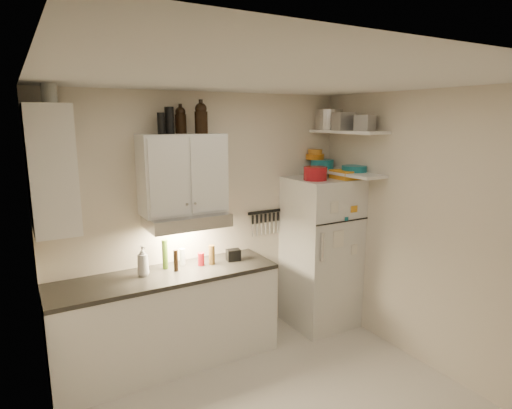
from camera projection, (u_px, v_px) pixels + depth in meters
ceiling at (290, 78)px, 2.90m from camera, size 3.20×3.00×0.02m
back_wall at (206, 220)px, 4.44m from camera, size 3.20×0.02×2.60m
left_wall at (47, 309)px, 2.37m from camera, size 0.02×3.00×2.60m
right_wall at (432, 233)px, 3.95m from camera, size 0.02×3.00×2.60m
base_cabinet at (168, 321)px, 4.08m from camera, size 2.10×0.60×0.88m
countertop at (166, 276)px, 3.99m from camera, size 2.10×0.62×0.04m
upper_cabinet at (183, 174)px, 4.04m from camera, size 0.80×0.33×0.75m
side_cabinet at (51, 169)px, 3.34m from camera, size 0.33×0.55×1.00m
range_hood at (187, 220)px, 4.07m from camera, size 0.76×0.46×0.12m
fridge at (321, 252)px, 4.84m from camera, size 0.70×0.68×1.70m
shelf_hi at (347, 132)px, 4.56m from camera, size 0.30×0.95×0.03m
shelf_lo at (346, 173)px, 4.65m from camera, size 0.30×0.95×0.03m
knife_strip at (265, 212)px, 4.76m from camera, size 0.42×0.02×0.03m
dutch_oven at (315, 173)px, 4.50m from camera, size 0.32×0.32×0.14m
book_stack at (345, 174)px, 4.61m from camera, size 0.24×0.29×0.09m
spice_jar at (325, 173)px, 4.70m from camera, size 0.07×0.07×0.10m
stock_pot at (329, 120)px, 4.85m from camera, size 0.39×0.39×0.23m
tin_a at (343, 121)px, 4.50m from camera, size 0.21×0.19×0.19m
tin_b at (365, 123)px, 4.30m from camera, size 0.20×0.20×0.16m
bowl_teal at (322, 164)px, 4.89m from camera, size 0.26×0.26×0.10m
bowl_orange at (315, 157)px, 4.90m from camera, size 0.21×0.21×0.06m
bowl_yellow at (315, 152)px, 4.89m from camera, size 0.16×0.16×0.05m
plates at (354, 169)px, 4.60m from camera, size 0.34×0.34×0.07m
growler_a at (181, 120)px, 4.02m from camera, size 0.12×0.12×0.25m
growler_b at (201, 118)px, 4.00m from camera, size 0.15×0.15×0.29m
thermos_a at (169, 120)px, 3.92m from camera, size 0.10×0.10×0.25m
thermos_b at (161, 123)px, 3.86m from camera, size 0.09×0.09×0.19m
side_jar at (49, 94)px, 3.25m from camera, size 0.15×0.15×0.15m
soap_bottle at (143, 259)px, 3.90m from camera, size 0.15×0.15×0.31m
pepper_mill at (212, 255)px, 4.22m from camera, size 0.06×0.06×0.19m
oil_bottle at (165, 254)px, 4.09m from camera, size 0.06×0.06×0.29m
vinegar_bottle at (176, 261)px, 4.03m from camera, size 0.06×0.06×0.21m
clear_bottle at (183, 257)px, 4.21m from camera, size 0.06×0.06×0.17m
red_jar at (201, 259)px, 4.19m from camera, size 0.08×0.08×0.13m
caddy at (233, 255)px, 4.34m from camera, size 0.15×0.12×0.12m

